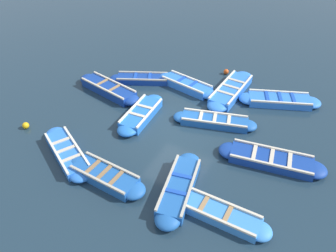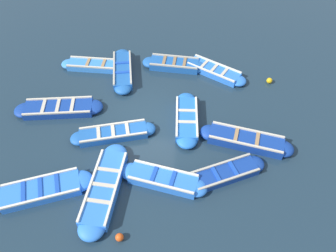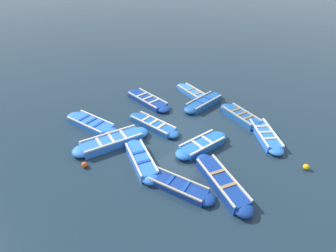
% 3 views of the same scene
% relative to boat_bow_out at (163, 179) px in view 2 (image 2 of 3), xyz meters
% --- Properties ---
extents(ground_plane, '(120.00, 120.00, 0.00)m').
position_rel_boat_bow_out_xyz_m(ground_plane, '(-1.00, 2.78, -0.18)').
color(ground_plane, '#1C303F').
extents(boat_bow_out, '(3.34, 1.36, 0.43)m').
position_rel_boat_bow_out_xyz_m(boat_bow_out, '(0.00, 0.00, 0.00)').
color(boat_bow_out, blue).
rests_on(boat_bow_out, ground).
extents(boat_alongside, '(3.53, 1.63, 0.37)m').
position_rel_boat_bow_out_xyz_m(boat_alongside, '(-2.24, 2.00, -0.03)').
color(boat_alongside, '#1E59AD').
rests_on(boat_alongside, ground).
extents(boat_inner_gap, '(3.92, 1.46, 0.38)m').
position_rel_boat_bow_out_xyz_m(boat_inner_gap, '(-4.89, 3.19, -0.02)').
color(boat_inner_gap, navy).
rests_on(boat_inner_gap, ground).
extents(boat_far_corner, '(1.04, 3.21, 0.41)m').
position_rel_boat_bow_out_xyz_m(boat_far_corner, '(0.69, 3.04, -0.01)').
color(boat_far_corner, blue).
rests_on(boat_far_corner, ground).
extents(boat_stern_in, '(3.25, 1.02, 0.42)m').
position_rel_boat_bow_out_xyz_m(boat_stern_in, '(-0.10, 6.66, -0.00)').
color(boat_stern_in, '#1E59AD').
rests_on(boat_stern_in, ground).
extents(boat_outer_right, '(3.27, 2.07, 0.36)m').
position_rel_boat_bow_out_xyz_m(boat_outer_right, '(2.22, 0.46, -0.03)').
color(boat_outer_right, navy).
rests_on(boat_outer_right, ground).
extents(boat_mid_row, '(3.53, 0.82, 0.36)m').
position_rel_boat_bow_out_xyz_m(boat_mid_row, '(-3.96, 6.27, -0.03)').
color(boat_mid_row, '#3884E0').
rests_on(boat_mid_row, ground).
extents(boat_outer_left, '(3.82, 1.51, 0.46)m').
position_rel_boat_bow_out_xyz_m(boat_outer_left, '(3.10, 2.07, 0.02)').
color(boat_outer_left, navy).
rests_on(boat_outer_left, ground).
extents(boat_drifting, '(3.73, 2.18, 0.38)m').
position_rel_boat_bow_out_xyz_m(boat_drifting, '(-4.26, -0.81, -0.02)').
color(boat_drifting, blue).
rests_on(boat_drifting, ground).
extents(boat_end_of_row, '(1.17, 3.99, 0.45)m').
position_rel_boat_bow_out_xyz_m(boat_end_of_row, '(-2.05, -0.54, 0.01)').
color(boat_end_of_row, blue).
rests_on(boat_end_of_row, ground).
extents(boat_broadside, '(3.34, 2.30, 0.38)m').
position_rel_boat_bow_out_xyz_m(boat_broadside, '(1.85, 6.36, -0.02)').
color(boat_broadside, blue).
rests_on(boat_broadside, ground).
extents(boat_near_quay, '(1.43, 3.47, 0.44)m').
position_rel_boat_bow_out_xyz_m(boat_near_quay, '(-2.57, 5.95, 0.01)').
color(boat_near_quay, '#1E59AD').
rests_on(boat_near_quay, ground).
extents(buoy_orange_near, '(0.27, 0.27, 0.27)m').
position_rel_boat_bow_out_xyz_m(buoy_orange_near, '(-1.20, -2.24, -0.05)').
color(buoy_orange_near, '#E05119').
rests_on(buoy_orange_near, ground).
extents(buoy_yellow_far, '(0.27, 0.27, 0.27)m').
position_rel_boat_bow_out_xyz_m(buoy_yellow_far, '(4.48, 5.89, -0.05)').
color(buoy_yellow_far, '#EAB214').
rests_on(buoy_yellow_far, ground).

